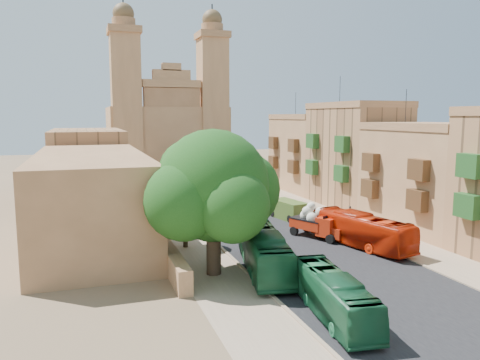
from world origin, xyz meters
TOP-DOWN VIEW (x-y plane):
  - ground at (0.00, 0.00)m, footprint 260.00×260.00m
  - road_surface at (0.00, 30.00)m, footprint 14.00×140.00m
  - sidewalk_east at (9.50, 30.00)m, footprint 5.00×140.00m
  - sidewalk_west at (-9.50, 30.00)m, footprint 5.00×140.00m
  - kerb_east at (7.00, 30.00)m, footprint 0.25×140.00m
  - kerb_west at (-7.00, 30.00)m, footprint 0.25×140.00m
  - townhouse_b at (15.95, 11.00)m, footprint 9.00×14.00m
  - townhouse_c at (15.95, 25.00)m, footprint 9.00×14.00m
  - townhouse_d at (15.95, 39.00)m, footprint 9.00×14.00m
  - west_wall at (-12.50, 20.00)m, footprint 1.00×40.00m
  - west_building_low at (-18.00, 18.00)m, footprint 10.00×28.00m
  - west_building_mid at (-18.00, 44.00)m, footprint 10.00×22.00m
  - church at (-0.00, 78.61)m, footprint 28.00×22.50m
  - ficus_tree at (-9.40, 4.01)m, footprint 11.07×10.18m
  - street_tree_a at (-10.00, 12.00)m, footprint 3.31×3.31m
  - street_tree_b at (-10.00, 24.00)m, footprint 3.00×3.00m
  - street_tree_c at (-10.00, 36.00)m, footprint 2.93×2.93m
  - street_tree_d at (-10.00, 48.00)m, footprint 3.35×3.35m
  - red_truck at (3.17, 11.13)m, footprint 4.41×6.22m
  - olive_pickup at (4.02, 20.00)m, footprint 3.12×5.47m
  - bus_green_south at (-4.73, -5.65)m, footprint 3.51×9.80m
  - bus_green_north at (-5.62, 3.43)m, footprint 5.04×11.81m
  - bus_red_east at (5.42, 7.01)m, footprint 5.05×11.34m
  - bus_cream_east at (5.09, 33.99)m, footprint 4.34×8.60m
  - car_blue_a at (-3.06, 16.55)m, footprint 1.96×3.59m
  - car_white_a at (-0.50, 30.01)m, footprint 2.84×4.27m
  - car_cream at (4.97, 22.94)m, footprint 3.91×5.29m
  - car_dkblue at (-5.00, 44.91)m, footprint 2.64×4.34m
  - car_white_b at (2.70, 36.30)m, footprint 2.77×3.79m
  - car_blue_b at (-2.15, 52.76)m, footprint 1.31×3.76m
  - pedestrian_a at (7.50, 13.85)m, footprint 0.69×0.51m
  - pedestrian_c at (10.86, 17.71)m, footprint 0.51×0.94m

SIDE VIEW (x-z plane):
  - ground at x=0.00m, z-range 0.00..0.00m
  - road_surface at x=0.00m, z-range 0.00..0.01m
  - sidewalk_east at x=9.50m, z-range 0.00..0.01m
  - sidewalk_west at x=-9.50m, z-range 0.00..0.01m
  - kerb_east at x=7.00m, z-range 0.00..0.12m
  - kerb_west at x=-7.00m, z-range 0.00..0.12m
  - car_blue_a at x=-3.06m, z-range 0.00..1.16m
  - car_dkblue at x=-5.00m, z-range 0.00..1.18m
  - car_white_b at x=2.70m, z-range 0.00..1.20m
  - car_blue_b at x=-2.15m, z-range 0.00..1.24m
  - car_white_a at x=-0.50m, z-range 0.00..1.33m
  - car_cream at x=4.97m, z-range 0.00..1.33m
  - pedestrian_c at x=10.86m, z-range 0.00..1.51m
  - pedestrian_a at x=7.50m, z-range 0.00..1.72m
  - west_wall at x=-12.50m, z-range 0.00..1.80m
  - olive_pickup at x=4.02m, z-range -0.02..2.10m
  - bus_cream_east at x=5.09m, z-range 0.00..2.34m
  - bus_green_south at x=-4.73m, z-range 0.00..2.67m
  - red_truck at x=3.17m, z-range -0.21..3.25m
  - bus_red_east at x=5.42m, z-range 0.00..3.08m
  - bus_green_north at x=-5.62m, z-range 0.00..3.20m
  - street_tree_c at x=-10.00m, z-range 0.76..5.25m
  - street_tree_b at x=-10.00m, z-range 0.77..5.38m
  - street_tree_a at x=-10.00m, z-range 0.86..5.95m
  - street_tree_d at x=-10.00m, z-range 0.87..6.02m
  - west_building_low at x=-18.00m, z-range 0.00..8.40m
  - west_building_mid at x=-18.00m, z-range 0.00..10.00m
  - townhouse_b at x=15.95m, z-range -1.79..13.11m
  - townhouse_d at x=15.95m, z-range -1.79..14.11m
  - ficus_tree at x=-9.40m, z-range 1.01..12.08m
  - townhouse_c at x=15.95m, z-range -1.79..15.61m
  - church at x=0.00m, z-range -8.63..27.67m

